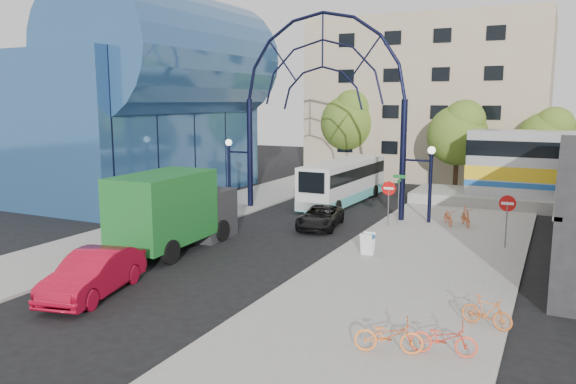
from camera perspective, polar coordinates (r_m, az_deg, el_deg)
The scene contains 22 objects.
ground at distance 22.81m, azimuth -10.49°, elevation -8.55°, with size 120.00×120.00×0.00m, color black.
sidewalk_east at distance 23.02m, azimuth 12.26°, elevation -8.29°, with size 8.00×56.00×0.12m, color gray.
plaza_west at distance 31.24m, azimuth -13.57°, elevation -3.68°, with size 5.00×50.00×0.12m, color gray.
gateway_arch at distance 34.03m, azimuth 3.50°, elevation 12.01°, with size 13.64×0.44×12.10m.
stop_sign at distance 30.91m, azimuth 10.19°, elevation -0.05°, with size 0.80×0.07×2.50m.
do_not_enter_sign at distance 27.90m, azimuth 21.38°, elevation -1.58°, with size 0.76×0.07×2.48m.
street_name_sign at distance 31.36m, azimuth 11.20°, elevation 0.31°, with size 0.70×0.70×2.80m.
sandwich_board at distance 25.28m, azimuth 8.10°, elevation -4.97°, with size 0.55×0.61×0.99m.
transit_hall at distance 43.04m, azimuth -15.37°, elevation 8.65°, with size 16.50×18.00×14.50m.
apartment_block at distance 53.51m, azimuth 14.28°, elevation 9.08°, with size 20.00×12.10×14.00m.
tree_north_a at distance 43.92m, azimuth 16.99°, elevation 5.85°, with size 4.48×4.48×7.00m.
tree_north_b at distance 50.27m, azimuth 6.37°, elevation 7.33°, with size 5.12×5.12×8.00m.
tree_north_c at distance 45.39m, azimuth 24.90°, elevation 5.08°, with size 4.16×4.16×6.50m.
city_bus at distance 38.51m, azimuth 5.72°, elevation 1.14°, with size 2.72×10.53×2.87m.
green_truck at distance 26.83m, azimuth -11.38°, elevation -1.83°, with size 3.10×7.41×3.68m.
black_suv at distance 30.88m, azimuth 3.29°, elevation -2.56°, with size 1.98×4.30×1.19m, color black.
red_sedan at distance 21.46m, azimuth -19.15°, elevation -7.83°, with size 1.69×4.85×1.60m, color #A30A22.
bike_near_a at distance 32.34m, azimuth 15.98°, elevation -2.43°, with size 0.59×1.68×0.88m, color #FF6833.
bike_near_b at distance 32.19m, azimuth 17.61°, elevation -2.40°, with size 0.50×1.78×1.07m, color #CC5928.
bike_far_a at distance 15.97m, azimuth 10.17°, elevation -14.15°, with size 0.65×1.87×0.98m, color orange.
bike_far_b at distance 18.37m, azimuth 19.53°, elevation -11.42°, with size 0.45×1.59×0.96m, color #D16629.
bike_far_c at distance 16.17m, azimuth 15.52°, elevation -14.14°, with size 0.62×1.79×0.94m, color #F74D31.
Camera 1 is at (13.05, -17.38, 6.92)m, focal length 35.00 mm.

